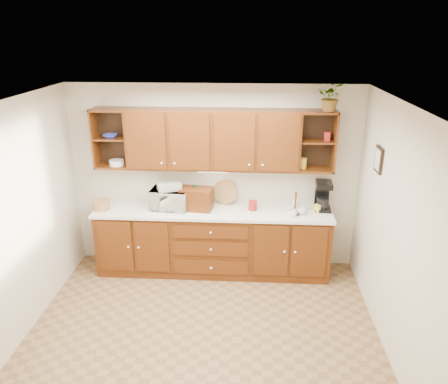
# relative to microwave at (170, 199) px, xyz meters

# --- Properties ---
(floor) EXTENTS (4.00, 4.00, 0.00)m
(floor) POSITION_rel_microwave_xyz_m (0.59, -1.47, -1.08)
(floor) COLOR brown
(floor) RESTS_ON ground
(ceiling) EXTENTS (4.00, 4.00, 0.00)m
(ceiling) POSITION_rel_microwave_xyz_m (0.59, -1.47, 1.52)
(ceiling) COLOR white
(ceiling) RESTS_ON back_wall
(back_wall) EXTENTS (4.00, 0.00, 4.00)m
(back_wall) POSITION_rel_microwave_xyz_m (0.59, 0.28, 0.22)
(back_wall) COLOR beige
(back_wall) RESTS_ON floor
(left_wall) EXTENTS (0.00, 3.50, 3.50)m
(left_wall) POSITION_rel_microwave_xyz_m (-1.41, -1.47, 0.22)
(left_wall) COLOR beige
(left_wall) RESTS_ON floor
(right_wall) EXTENTS (0.00, 3.50, 3.50)m
(right_wall) POSITION_rel_microwave_xyz_m (2.59, -1.47, 0.22)
(right_wall) COLOR beige
(right_wall) RESTS_ON floor
(base_cabinets) EXTENTS (3.20, 0.60, 0.90)m
(base_cabinets) POSITION_rel_microwave_xyz_m (0.59, -0.02, -0.63)
(base_cabinets) COLOR #371906
(base_cabinets) RESTS_ON floor
(countertop) EXTENTS (3.24, 0.64, 0.04)m
(countertop) POSITION_rel_microwave_xyz_m (0.59, -0.03, -0.16)
(countertop) COLOR white
(countertop) RESTS_ON base_cabinets
(upper_cabinets) EXTENTS (3.20, 0.33, 0.80)m
(upper_cabinets) POSITION_rel_microwave_xyz_m (0.60, 0.12, 0.81)
(upper_cabinets) COLOR #371906
(upper_cabinets) RESTS_ON back_wall
(undercabinet_light) EXTENTS (0.40, 0.05, 0.02)m
(undercabinet_light) POSITION_rel_microwave_xyz_m (0.59, 0.07, 0.39)
(undercabinet_light) COLOR white
(undercabinet_light) RESTS_ON upper_cabinets
(framed_picture) EXTENTS (0.03, 0.24, 0.30)m
(framed_picture) POSITION_rel_microwave_xyz_m (2.57, -0.57, 0.77)
(framed_picture) COLOR black
(framed_picture) RESTS_ON right_wall
(wicker_basket) EXTENTS (0.29, 0.29, 0.14)m
(wicker_basket) POSITION_rel_microwave_xyz_m (-0.93, -0.09, -0.07)
(wicker_basket) COLOR #A27343
(wicker_basket) RESTS_ON countertop
(microwave) EXTENTS (0.53, 0.38, 0.28)m
(microwave) POSITION_rel_microwave_xyz_m (0.00, 0.00, 0.00)
(microwave) COLOR beige
(microwave) RESTS_ON countertop
(towel_stack) EXTENTS (0.37, 0.32, 0.09)m
(towel_stack) POSITION_rel_microwave_xyz_m (0.00, 0.00, 0.19)
(towel_stack) COLOR tan
(towel_stack) RESTS_ON microwave
(wine_bottle) EXTENTS (0.07, 0.07, 0.31)m
(wine_bottle) POSITION_rel_microwave_xyz_m (0.34, 0.07, 0.02)
(wine_bottle) COLOR black
(wine_bottle) RESTS_ON countertop
(woven_tray) EXTENTS (0.36, 0.18, 0.34)m
(woven_tray) POSITION_rel_microwave_xyz_m (0.75, 0.22, -0.13)
(woven_tray) COLOR #A27343
(woven_tray) RESTS_ON countertop
(bread_box) EXTENTS (0.46, 0.32, 0.30)m
(bread_box) POSITION_rel_microwave_xyz_m (0.37, -0.01, 0.01)
(bread_box) COLOR #371906
(bread_box) RESTS_ON countertop
(mug_tree) EXTENTS (0.26, 0.28, 0.32)m
(mug_tree) POSITION_rel_microwave_xyz_m (1.70, -0.10, -0.09)
(mug_tree) COLOR #371906
(mug_tree) RESTS_ON countertop
(canister_red) EXTENTS (0.14, 0.14, 0.13)m
(canister_red) POSITION_rel_microwave_xyz_m (1.14, 0.01, -0.08)
(canister_red) COLOR maroon
(canister_red) RESTS_ON countertop
(canister_white) EXTENTS (0.09, 0.09, 0.16)m
(canister_white) POSITION_rel_microwave_xyz_m (1.72, 0.01, -0.06)
(canister_white) COLOR white
(canister_white) RESTS_ON countertop
(canister_yellow) EXTENTS (0.12, 0.12, 0.10)m
(canister_yellow) POSITION_rel_microwave_xyz_m (2.01, -0.01, -0.09)
(canister_yellow) COLOR gold
(canister_yellow) RESTS_ON countertop
(coffee_maker) EXTENTS (0.23, 0.29, 0.40)m
(coffee_maker) POSITION_rel_microwave_xyz_m (2.09, 0.10, 0.05)
(coffee_maker) COLOR black
(coffee_maker) RESTS_ON countertop
(bowl_stack) EXTENTS (0.20, 0.20, 0.05)m
(bowl_stack) POSITION_rel_microwave_xyz_m (-0.78, 0.09, 0.84)
(bowl_stack) COLOR #293499
(bowl_stack) RESTS_ON upper_cabinets
(plate_stack) EXTENTS (0.21, 0.21, 0.07)m
(plate_stack) POSITION_rel_microwave_xyz_m (-0.72, 0.09, 0.48)
(plate_stack) COLOR white
(plate_stack) RESTS_ON upper_cabinets
(pantry_box_yellow) EXTENTS (0.10, 0.09, 0.15)m
(pantry_box_yellow) POSITION_rel_microwave_xyz_m (1.79, 0.09, 0.51)
(pantry_box_yellow) COLOR gold
(pantry_box_yellow) RESTS_ON upper_cabinets
(pantry_box_red) EXTENTS (0.08, 0.07, 0.11)m
(pantry_box_red) POSITION_rel_microwave_xyz_m (2.08, 0.11, 0.88)
(pantry_box_red) COLOR maroon
(pantry_box_red) RESTS_ON upper_cabinets
(potted_plant) EXTENTS (0.38, 0.35, 0.36)m
(potted_plant) POSITION_rel_microwave_xyz_m (2.08, 0.05, 1.39)
(potted_plant) COLOR #999999
(potted_plant) RESTS_ON upper_cabinets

